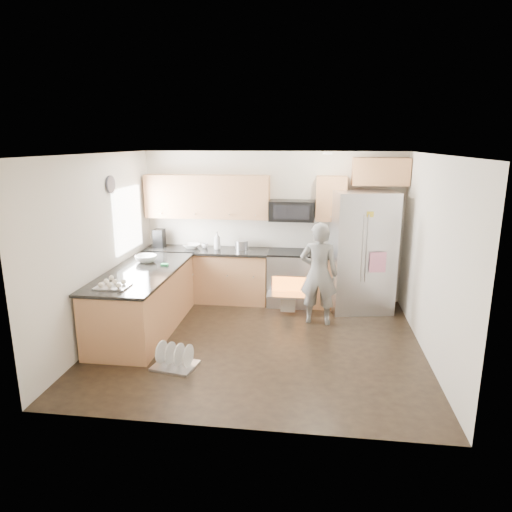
# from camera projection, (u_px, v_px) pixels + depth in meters

# --- Properties ---
(ground) EXTENTS (4.50, 4.50, 0.00)m
(ground) POSITION_uv_depth(u_px,v_px,m) (258.00, 343.00, 6.43)
(ground) COLOR black
(ground) RESTS_ON ground
(room_shell) EXTENTS (4.54, 4.04, 2.62)m
(room_shell) POSITION_uv_depth(u_px,v_px,m) (256.00, 225.00, 6.04)
(room_shell) COLOR silver
(room_shell) RESTS_ON ground
(back_cabinet_run) EXTENTS (4.45, 0.64, 2.50)m
(back_cabinet_run) POSITION_uv_depth(u_px,v_px,m) (237.00, 247.00, 7.95)
(back_cabinet_run) COLOR #B57848
(back_cabinet_run) RESTS_ON ground
(peninsula) EXTENTS (0.96, 2.36, 1.03)m
(peninsula) POSITION_uv_depth(u_px,v_px,m) (143.00, 300.00, 6.78)
(peninsula) COLOR #B57848
(peninsula) RESTS_ON ground
(stove_range) EXTENTS (0.76, 0.97, 1.79)m
(stove_range) POSITION_uv_depth(u_px,v_px,m) (290.00, 266.00, 7.85)
(stove_range) COLOR #B7B7BC
(stove_range) RESTS_ON ground
(refrigerator) EXTENTS (1.09, 0.91, 1.99)m
(refrigerator) POSITION_uv_depth(u_px,v_px,m) (362.00, 252.00, 7.51)
(refrigerator) COLOR #B7B7BC
(refrigerator) RESTS_ON ground
(person) EXTENTS (0.61, 0.43, 1.59)m
(person) POSITION_uv_depth(u_px,v_px,m) (319.00, 274.00, 6.95)
(person) COLOR gray
(person) RESTS_ON ground
(dish_rack) EXTENTS (0.59, 0.50, 0.32)m
(dish_rack) POSITION_uv_depth(u_px,v_px,m) (175.00, 360.00, 5.72)
(dish_rack) COLOR #B7B7BC
(dish_rack) RESTS_ON ground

